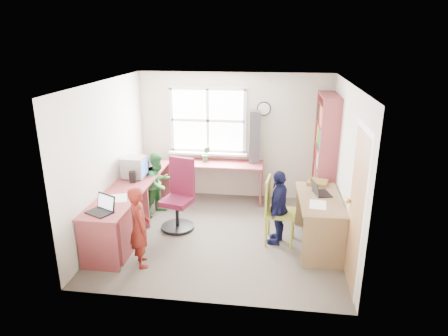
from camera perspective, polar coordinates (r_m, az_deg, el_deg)
name	(u,v)px	position (r m, az deg, el deg)	size (l,w,h in m)	color
room	(223,161)	(6.08, -0.09, 1.04)	(3.64, 3.44, 2.44)	#4A423A
l_desk	(135,212)	(6.31, -12.57, -6.15)	(2.38, 2.95, 0.75)	#983C41
right_desk	(319,211)	(6.10, 13.43, -6.02)	(0.66, 1.36, 0.77)	brown
bookshelf	(325,158)	(7.19, 14.18, 1.44)	(0.30, 1.02, 2.10)	#983C41
swivel_chair	(179,199)	(6.57, -6.42, -4.37)	(0.66, 0.66, 1.17)	black
wooden_chair	(275,208)	(6.10, 7.36, -5.71)	(0.49, 0.49, 1.03)	#9DA035
crt_monitor	(134,167)	(6.86, -12.70, 0.12)	(0.38, 0.34, 0.36)	#9D9EA1
laptop_left	(102,208)	(5.70, -17.01, -5.50)	(0.42, 0.40, 0.23)	black
laptop_right	(319,191)	(6.14, 13.43, -3.23)	(0.33, 0.36, 0.21)	black
speaker_a	(132,177)	(6.66, -12.95, -1.25)	(0.11, 0.11, 0.19)	black
speaker_b	(147,165)	(7.26, -10.89, 0.49)	(0.09, 0.09, 0.18)	black
cd_tower	(255,137)	(7.41, 4.38, 4.39)	(0.21, 0.19, 0.98)	black
game_box	(318,183)	(6.54, 13.21, -2.04)	(0.36, 0.36, 0.06)	red
paper_a	(119,198)	(6.10, -14.81, -4.19)	(0.34, 0.39, 0.00)	silver
paper_b	(318,205)	(5.78, 13.27, -5.13)	(0.26, 0.35, 0.00)	silver
potted_plant	(206,154)	(7.53, -2.59, 1.98)	(0.17, 0.13, 0.30)	#307834
person_red	(140,227)	(5.58, -11.97, -8.23)	(0.42, 0.27, 1.15)	maroon
person_green	(158,183)	(7.10, -9.35, -2.18)	(0.55, 0.43, 1.12)	#2E7334
person_navy	(279,207)	(6.07, 7.81, -5.58)	(0.68, 0.28, 1.16)	#12143A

